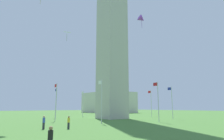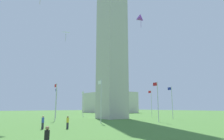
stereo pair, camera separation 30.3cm
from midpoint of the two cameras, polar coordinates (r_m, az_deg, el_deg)
ground_plane at (r=49.52m, az=0.18°, el=-13.78°), size 260.00×260.00×0.00m
obelisk_monument at (r=55.00m, az=0.16°, el=15.40°), size 5.91×5.91×53.71m
flagpole_n at (r=61.52m, az=-8.13°, el=-9.16°), size 1.12×0.14×7.59m
flagpole_ne at (r=53.32m, az=-15.52°, el=-8.68°), size 1.12×0.14×7.59m
flagpole_e at (r=42.35m, az=-15.63°, el=-8.28°), size 1.12×0.14×7.59m
flagpole_se at (r=35.35m, az=-2.95°, el=-8.28°), size 1.12×0.14×7.59m
flagpole_s at (r=39.12m, az=13.16°, el=-8.24°), size 1.12×0.14×7.59m
flagpole_sw at (r=49.71m, az=16.95°, el=-8.50°), size 1.12×0.14×7.59m
flagpole_w at (r=59.34m, az=11.34°, el=-9.01°), size 1.12×0.14×7.59m
flagpole_nw at (r=63.76m, az=1.85°, el=-9.30°), size 1.12×0.14×7.59m
person_black_shirt at (r=13.47m, az=-17.58°, el=-18.53°), size 0.32×0.32×1.61m
person_yellow_shirt at (r=27.15m, az=-12.30°, el=-14.48°), size 0.32×0.32×1.63m
person_blue_shirt at (r=27.62m, az=-18.93°, el=-14.03°), size 0.32×0.32×1.68m
kite_white_diamond at (r=27.13m, az=-12.76°, el=10.41°), size 1.06×1.09×1.41m
kite_purple_delta at (r=32.81m, az=8.54°, el=14.28°), size 1.37×1.57×2.15m
distant_building at (r=103.36m, az=-0.76°, el=-9.32°), size 25.06×17.39×10.06m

